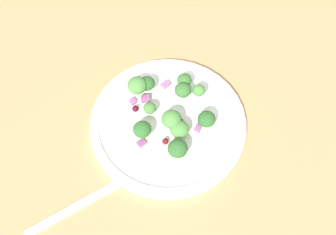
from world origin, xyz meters
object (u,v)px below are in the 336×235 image
Objects in this scene: broccoli_floret_1 at (179,130)px; fork at (95,196)px; plate at (168,123)px; broccoli_floret_2 at (150,108)px; broccoli_floret_0 at (147,84)px.

fork is (12.07, 8.75, -2.74)cm from broccoli_floret_1.
broccoli_floret_2 is at bearing -30.85° from plate.
plate is 7.02cm from broccoli_floret_0.
broccoli_floret_0 is at bearing -62.80° from plate.
broccoli_floret_0 is 4.39cm from broccoli_floret_2.
plate is 9.59× the size of broccoli_floret_0.
broccoli_floret_1 reaches higher than broccoli_floret_0.
broccoli_floret_2 is (4.29, -3.83, -0.20)cm from broccoli_floret_1.
broccoli_floret_1 is at bearing 119.68° from broccoli_floret_0.
broccoli_floret_1 is 5.75cm from broccoli_floret_2.
broccoli_floret_1 is at bearing -144.07° from fork.
fork is (7.40, 16.95, -2.61)cm from broccoli_floret_0.
broccoli_floret_0 reaches higher than broccoli_floret_2.
fork is at bearing 66.43° from broccoli_floret_0.
broccoli_floret_0 is 0.14× the size of fork.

